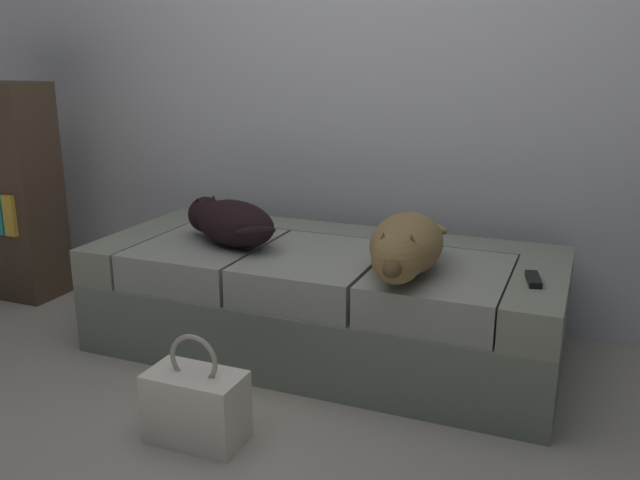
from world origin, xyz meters
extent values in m
cube|color=silver|center=(0.00, 1.62, 1.40)|extent=(6.40, 0.10, 2.80)
cube|color=slate|center=(0.00, 1.03, 0.15)|extent=(1.94, 0.85, 0.30)
cube|color=gray|center=(-0.87, 1.03, 0.38)|extent=(0.20, 0.85, 0.15)
cube|color=gray|center=(0.87, 1.03, 0.38)|extent=(0.20, 0.85, 0.15)
cube|color=gray|center=(0.00, 1.36, 0.38)|extent=(1.54, 0.20, 0.15)
cube|color=gray|center=(-0.51, 0.93, 0.38)|extent=(0.50, 0.63, 0.15)
cube|color=gray|center=(0.00, 0.93, 0.38)|extent=(0.50, 0.63, 0.15)
cube|color=gray|center=(0.51, 0.93, 0.38)|extent=(0.50, 0.63, 0.15)
ellipsoid|color=black|center=(-0.37, 0.93, 0.55)|extent=(0.48, 0.38, 0.19)
sphere|color=black|center=(-0.55, 1.01, 0.55)|extent=(0.16, 0.16, 0.16)
ellipsoid|color=black|center=(-0.62, 1.04, 0.54)|extent=(0.11, 0.09, 0.05)
cone|color=black|center=(-0.57, 0.97, 0.61)|extent=(0.04, 0.04, 0.05)
cone|color=black|center=(-0.54, 1.05, 0.61)|extent=(0.04, 0.04, 0.05)
ellipsoid|color=black|center=(-0.21, 0.82, 0.56)|extent=(0.16, 0.14, 0.05)
ellipsoid|color=olive|center=(0.39, 0.88, 0.56)|extent=(0.32, 0.50, 0.21)
sphere|color=olive|center=(0.42, 0.66, 0.57)|extent=(0.18, 0.18, 0.18)
ellipsoid|color=brown|center=(0.42, 0.58, 0.56)|extent=(0.08, 0.11, 0.06)
cone|color=brown|center=(0.46, 0.66, 0.63)|extent=(0.04, 0.04, 0.05)
cone|color=brown|center=(0.37, 0.65, 0.63)|extent=(0.04, 0.04, 0.05)
ellipsoid|color=olive|center=(0.42, 1.09, 0.57)|extent=(0.19, 0.12, 0.05)
cube|color=black|center=(0.85, 0.92, 0.46)|extent=(0.07, 0.16, 0.02)
cube|color=silver|center=(-0.13, 0.21, 0.12)|extent=(0.32, 0.18, 0.24)
torus|color=#A59E91|center=(-0.13, 0.21, 0.29)|extent=(0.18, 0.02, 0.18)
cube|color=#493729|center=(-1.81, 1.08, 0.55)|extent=(0.56, 0.28, 1.10)
cube|color=gold|center=(-1.62, 0.93, 0.47)|extent=(0.06, 0.02, 0.20)
camera|label=1|loc=(1.01, -1.47, 1.25)|focal=37.91mm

